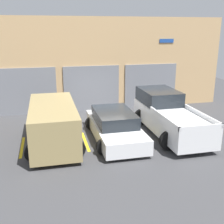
# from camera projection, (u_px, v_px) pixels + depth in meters

# --- Properties ---
(ground_plane) EXTENTS (28.00, 28.00, 0.00)m
(ground_plane) POSITION_uv_depth(u_px,v_px,m) (106.00, 125.00, 14.19)
(ground_plane) COLOR #3D3D3F
(shophouse_building) EXTENTS (16.01, 0.68, 5.38)m
(shophouse_building) POSITION_uv_depth(u_px,v_px,m) (94.00, 65.00, 16.51)
(shophouse_building) COLOR tan
(shophouse_building) RESTS_ON ground
(pickup_truck) EXTENTS (2.37, 5.30, 1.80)m
(pickup_truck) POSITION_uv_depth(u_px,v_px,m) (168.00, 115.00, 13.11)
(pickup_truck) COLOR white
(pickup_truck) RESTS_ON ground
(sedan_white) EXTENTS (2.20, 4.67, 1.26)m
(sedan_white) POSITION_uv_depth(u_px,v_px,m) (114.00, 126.00, 12.34)
(sedan_white) COLOR white
(sedan_white) RESTS_ON ground
(sedan_side) EXTENTS (2.25, 4.57, 1.73)m
(sedan_side) POSITION_uv_depth(u_px,v_px,m) (53.00, 123.00, 11.63)
(sedan_side) COLOR #9E8956
(sedan_side) RESTS_ON ground
(parking_stripe_far_left) EXTENTS (0.12, 2.20, 0.01)m
(parking_stripe_far_left) POSITION_uv_depth(u_px,v_px,m) (22.00, 147.00, 11.59)
(parking_stripe_far_left) COLOR gold
(parking_stripe_far_left) RESTS_ON ground
(parking_stripe_left) EXTENTS (0.12, 2.20, 0.01)m
(parking_stripe_left) POSITION_uv_depth(u_px,v_px,m) (85.00, 141.00, 12.18)
(parking_stripe_left) COLOR gold
(parking_stripe_left) RESTS_ON ground
(parking_stripe_centre) EXTENTS (0.12, 2.20, 0.01)m
(parking_stripe_centre) POSITION_uv_depth(u_px,v_px,m) (143.00, 136.00, 12.76)
(parking_stripe_centre) COLOR gold
(parking_stripe_centre) RESTS_ON ground
(parking_stripe_right) EXTENTS (0.12, 2.20, 0.01)m
(parking_stripe_right) POSITION_uv_depth(u_px,v_px,m) (195.00, 131.00, 13.35)
(parking_stripe_right) COLOR gold
(parking_stripe_right) RESTS_ON ground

